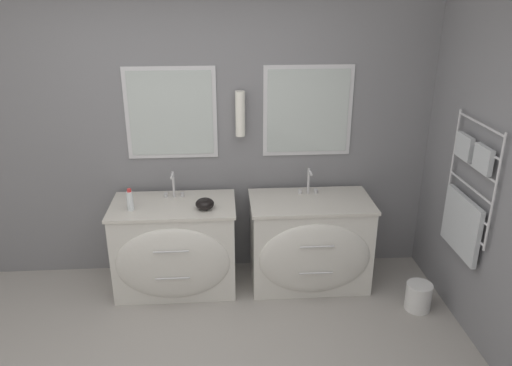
{
  "coord_description": "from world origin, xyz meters",
  "views": [
    {
      "loc": [
        0.29,
        -2.38,
        2.48
      ],
      "look_at": [
        0.54,
        1.25,
        1.04
      ],
      "focal_mm": 35.0,
      "sensor_mm": 36.0,
      "label": 1
    }
  ],
  "objects_px": {
    "vanity_right": "(310,243)",
    "amenity_bowl": "(205,204)",
    "vanity_left": "(175,247)",
    "toiletry_bottle": "(130,200)",
    "waste_bin": "(418,296)"
  },
  "relations": [
    {
      "from": "vanity_right",
      "to": "amenity_bowl",
      "type": "xyz_separation_m",
      "value": [
        -0.89,
        -0.08,
        0.43
      ]
    },
    {
      "from": "vanity_left",
      "to": "amenity_bowl",
      "type": "distance_m",
      "value": 0.51
    },
    {
      "from": "waste_bin",
      "to": "vanity_left",
      "type": "bearing_deg",
      "value": 167.41
    },
    {
      "from": "toiletry_bottle",
      "to": "waste_bin",
      "type": "relative_size",
      "value": 0.8
    },
    {
      "from": "amenity_bowl",
      "to": "vanity_right",
      "type": "bearing_deg",
      "value": 4.92
    },
    {
      "from": "vanity_right",
      "to": "amenity_bowl",
      "type": "bearing_deg",
      "value": -175.08
    },
    {
      "from": "waste_bin",
      "to": "vanity_right",
      "type": "bearing_deg",
      "value": 151.83
    },
    {
      "from": "toiletry_bottle",
      "to": "amenity_bowl",
      "type": "distance_m",
      "value": 0.6
    },
    {
      "from": "toiletry_bottle",
      "to": "amenity_bowl",
      "type": "height_order",
      "value": "toiletry_bottle"
    },
    {
      "from": "vanity_left",
      "to": "vanity_right",
      "type": "height_order",
      "value": "same"
    },
    {
      "from": "amenity_bowl",
      "to": "waste_bin",
      "type": "distance_m",
      "value": 1.9
    },
    {
      "from": "vanity_left",
      "to": "toiletry_bottle",
      "type": "relative_size",
      "value": 5.6
    },
    {
      "from": "vanity_right",
      "to": "amenity_bowl",
      "type": "height_order",
      "value": "amenity_bowl"
    },
    {
      "from": "vanity_right",
      "to": "toiletry_bottle",
      "type": "height_order",
      "value": "toiletry_bottle"
    },
    {
      "from": "vanity_left",
      "to": "vanity_right",
      "type": "relative_size",
      "value": 1.0
    }
  ]
}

